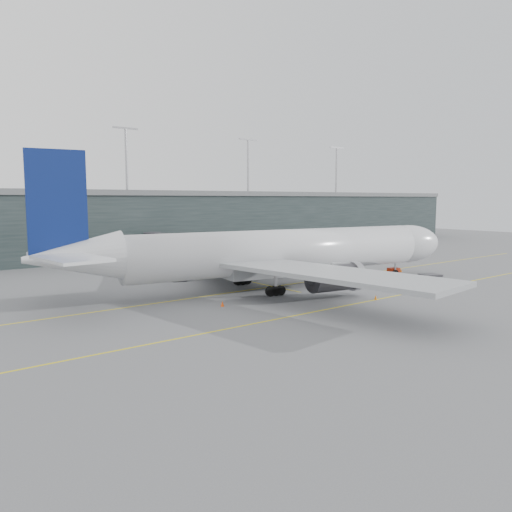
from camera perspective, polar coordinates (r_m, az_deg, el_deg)
ground at (r=75.99m, az=-2.85°, el=-3.50°), size 320.00×320.00×0.00m
taxiline_a at (r=72.82m, az=-1.01°, el=-3.93°), size 160.00×0.25×0.02m
taxiline_b at (r=61.12m, az=8.17°, el=-6.03°), size 160.00×0.25×0.02m
taxiline_lead_main at (r=95.25m, az=-7.39°, el=-1.50°), size 0.25×60.00×0.02m
terminal at (r=126.75m, az=-18.31°, el=3.67°), size 240.00×36.00×29.00m
main_aircraft at (r=74.16m, az=2.71°, el=0.41°), size 67.67×62.87×19.02m
jet_bridge at (r=102.06m, az=-3.15°, el=1.66°), size 19.50×42.92×6.12m
gse_cart at (r=89.86m, az=15.43°, el=-1.69°), size 2.18×1.61×1.35m
baggage_dolly at (r=91.06m, az=19.29°, el=-2.07°), size 3.96×3.57×0.33m
uld_a at (r=81.35m, az=-8.79°, el=-2.15°), size 2.66×2.38×2.02m
uld_b at (r=83.47m, az=-9.60°, el=-1.94°), size 2.76×2.54×2.02m
uld_c at (r=84.81m, az=-7.71°, el=-1.88°), size 2.08×1.75×1.74m
cone_nose at (r=94.49m, az=16.24°, el=-1.57°), size 0.43×0.43×0.68m
cone_wing_stbd at (r=67.92m, az=13.52°, el=-4.61°), size 0.40×0.40×0.64m
cone_wing_port at (r=91.11m, az=-2.86°, el=-1.62°), size 0.40×0.40×0.64m
cone_tail at (r=62.08m, az=-3.86°, el=-5.46°), size 0.44×0.44×0.70m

